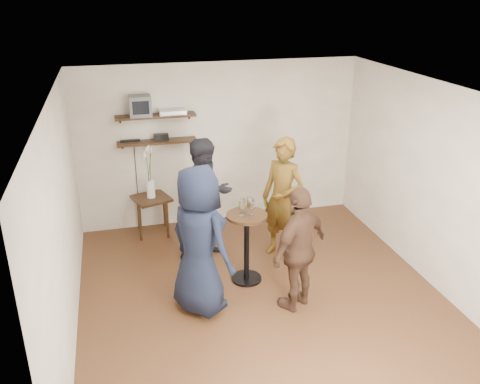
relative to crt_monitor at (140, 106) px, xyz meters
name	(u,v)px	position (x,y,z in m)	size (l,w,h in m)	color
room	(265,205)	(1.22, -2.38, -0.72)	(4.58, 5.08, 2.68)	#412515
shelf_upper	(156,116)	(0.22, 0.00, -0.17)	(1.20, 0.25, 0.04)	black
shelf_lower	(157,142)	(0.22, 0.00, -0.57)	(1.20, 0.25, 0.04)	black
crt_monitor	(140,106)	(0.00, 0.00, 0.00)	(0.32, 0.30, 0.30)	#59595B
dvd_deck	(172,112)	(0.47, 0.00, -0.12)	(0.40, 0.24, 0.06)	silver
radio	(161,137)	(0.28, 0.00, -0.50)	(0.22, 0.10, 0.10)	black
power_strip	(130,141)	(-0.18, 0.05, -0.54)	(0.30, 0.05, 0.03)	black
side_table	(152,203)	(0.06, -0.18, -1.50)	(0.65, 0.65, 0.62)	black
vase_lilies	(150,181)	(0.06, -0.18, -1.12)	(0.18, 0.19, 0.88)	white
drinks_table	(247,238)	(1.13, -1.86, -1.40)	(0.53, 0.53, 0.96)	black
wine_glass_fl	(242,205)	(1.06, -1.89, -0.90)	(0.07, 0.07, 0.22)	silver
wine_glass_fr	(251,204)	(1.18, -1.89, -0.91)	(0.07, 0.07, 0.22)	silver
wine_glass_bl	(243,202)	(1.09, -1.79, -0.91)	(0.07, 0.07, 0.21)	silver
wine_glass_br	(249,203)	(1.17, -1.84, -0.91)	(0.07, 0.07, 0.22)	silver
person_plaid	(283,199)	(1.79, -1.34, -1.13)	(0.64, 0.42, 1.77)	#AF2C14
person_dark	(206,200)	(0.75, -1.11, -1.13)	(0.86, 0.67, 1.77)	black
person_navy	(199,241)	(0.43, -2.34, -1.10)	(0.90, 0.58, 1.83)	black
person_brown	(299,249)	(1.58, -2.58, -1.23)	(0.92, 0.38, 1.57)	#452B1D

